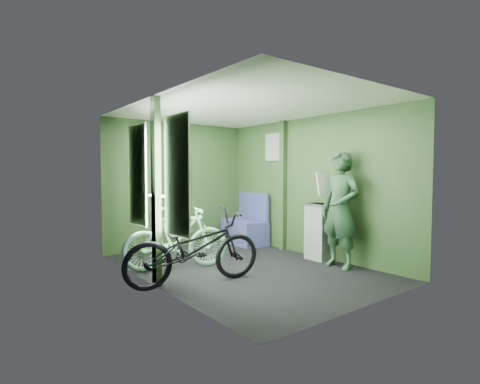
{
  "coord_description": "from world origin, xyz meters",
  "views": [
    {
      "loc": [
        -3.31,
        -4.22,
        1.39
      ],
      "look_at": [
        0.0,
        0.1,
        1.1
      ],
      "focal_mm": 28.0,
      "sensor_mm": 36.0,
      "label": 1
    }
  ],
  "objects_px": {
    "waste_box": "(318,232)",
    "bench_seat": "(246,229)",
    "bicycle_black": "(195,285)",
    "bicycle_mint": "(177,269)",
    "passenger": "(340,210)"
  },
  "relations": [
    {
      "from": "waste_box",
      "to": "bench_seat",
      "type": "xyz_separation_m",
      "value": [
        -0.11,
        1.72,
        -0.16
      ]
    },
    {
      "from": "bicycle_black",
      "to": "bicycle_mint",
      "type": "height_order",
      "value": "bicycle_black"
    },
    {
      "from": "bicycle_black",
      "to": "bench_seat",
      "type": "xyz_separation_m",
      "value": [
        2.13,
        1.69,
        0.29
      ]
    },
    {
      "from": "bicycle_mint",
      "to": "bench_seat",
      "type": "bearing_deg",
      "value": -49.16
    },
    {
      "from": "bicycle_mint",
      "to": "bicycle_black",
      "type": "bearing_deg",
      "value": -176.33
    },
    {
      "from": "passenger",
      "to": "bench_seat",
      "type": "xyz_separation_m",
      "value": [
        0.03,
        2.25,
        -0.55
      ]
    },
    {
      "from": "waste_box",
      "to": "bench_seat",
      "type": "relative_size",
      "value": 0.91
    },
    {
      "from": "bicycle_black",
      "to": "passenger",
      "type": "distance_m",
      "value": 2.34
    },
    {
      "from": "bicycle_black",
      "to": "bicycle_mint",
      "type": "xyz_separation_m",
      "value": [
        0.17,
        0.78,
        0.0
      ]
    },
    {
      "from": "passenger",
      "to": "bicycle_black",
      "type": "bearing_deg",
      "value": -104.69
    },
    {
      "from": "bicycle_mint",
      "to": "passenger",
      "type": "height_order",
      "value": "passenger"
    },
    {
      "from": "passenger",
      "to": "bench_seat",
      "type": "distance_m",
      "value": 2.32
    },
    {
      "from": "bicycle_mint",
      "to": "waste_box",
      "type": "distance_m",
      "value": 2.28
    },
    {
      "from": "bench_seat",
      "to": "bicycle_mint",
      "type": "bearing_deg",
      "value": -150.57
    },
    {
      "from": "bicycle_black",
      "to": "waste_box",
      "type": "bearing_deg",
      "value": -81.29
    }
  ]
}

